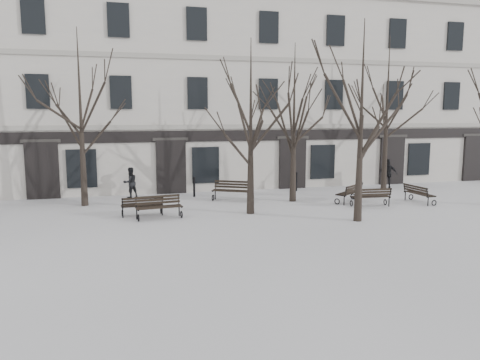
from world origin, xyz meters
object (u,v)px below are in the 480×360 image
object	(u,v)px
bench_2	(371,196)
tree_2	(362,97)
tree_1	(251,106)
bench_0	(159,206)
bench_5	(418,193)
bench_1	(142,205)
bench_4	(350,192)
bench_3	(233,190)

from	to	relation	value
bench_2	tree_2	bearing A→B (deg)	54.66
tree_1	bench_0	world-z (taller)	tree_1
bench_2	bench_5	xyz separation A→B (m)	(2.74, 0.28, -0.02)
tree_2	bench_1	world-z (taller)	tree_2
bench_0	bench_4	world-z (taller)	bench_0
tree_2	bench_5	size ratio (longest dim) A/B	4.45
bench_1	tree_1	bearing A→B (deg)	168.15
bench_0	bench_2	xyz separation A→B (m)	(9.80, -0.02, -0.02)
bench_0	bench_5	world-z (taller)	bench_0
bench_1	bench_2	distance (m)	10.46
bench_3	tree_2	bearing A→B (deg)	-26.53
bench_3	bench_0	bearing A→B (deg)	-113.06
bench_1	bench_4	size ratio (longest dim) A/B	0.97
bench_3	bench_5	size ratio (longest dim) A/B	1.15
tree_1	bench_2	size ratio (longest dim) A/B	4.02
bench_0	bench_5	size ratio (longest dim) A/B	1.09
tree_2	bench_5	world-z (taller)	tree_2
bench_2	bench_5	distance (m)	2.75
tree_1	bench_2	world-z (taller)	tree_1
bench_1	bench_2	world-z (taller)	bench_2
bench_0	tree_2	bearing A→B (deg)	-25.08
bench_3	bench_4	world-z (taller)	bench_3
tree_1	bench_3	xyz separation A→B (m)	(-0.04, 3.11, -4.11)
bench_0	bench_4	xyz separation A→B (m)	(9.38, 1.22, -0.02)
bench_1	bench_3	world-z (taller)	bench_3
tree_2	tree_1	bearing A→B (deg)	147.32
bench_5	tree_2	bearing A→B (deg)	116.19
bench_0	bench_2	world-z (taller)	bench_0
bench_5	bench_1	bearing A→B (deg)	84.74
tree_2	bench_1	bearing A→B (deg)	159.81
tree_2	bench_3	bearing A→B (deg)	124.83
bench_4	tree_2	bearing A→B (deg)	30.15
tree_1	tree_2	distance (m)	4.56
tree_1	bench_3	world-z (taller)	tree_1
bench_1	bench_4	bearing A→B (deg)	179.55
tree_2	bench_5	xyz separation A→B (m)	(4.76, 2.74, -4.49)
bench_0	bench_1	distance (m)	0.89
bench_2	bench_5	size ratio (longest dim) A/B	1.04
bench_4	tree_1	bearing A→B (deg)	-23.50
bench_5	bench_4	bearing A→B (deg)	69.32
tree_1	bench_1	size ratio (longest dim) A/B	4.20
bench_0	bench_3	world-z (taller)	bench_3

